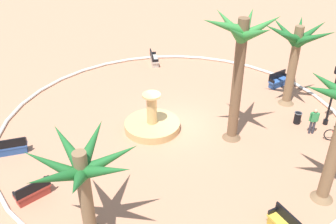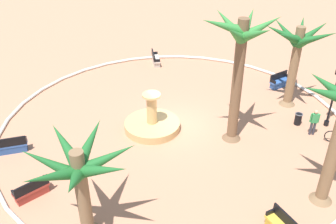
{
  "view_description": "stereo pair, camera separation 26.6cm",
  "coord_description": "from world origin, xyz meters",
  "px_view_note": "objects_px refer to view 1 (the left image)",
  "views": [
    {
      "loc": [
        -15.54,
        10.06,
        12.3
      ],
      "look_at": [
        0.12,
        0.39,
        1.0
      ],
      "focal_mm": 40.33,
      "sensor_mm": 36.0,
      "label": 1
    },
    {
      "loc": [
        -15.68,
        9.83,
        12.3
      ],
      "look_at": [
        0.12,
        0.39,
        1.0
      ],
      "focal_mm": 40.33,
      "sensor_mm": 36.0,
      "label": 2
    }
  ],
  "objects_px": {
    "bench_north": "(33,192)",
    "bench_southwest": "(154,60)",
    "lamppost": "(334,90)",
    "bench_east": "(12,148)",
    "palm_tree_far_side": "(82,174)",
    "trash_bin": "(298,118)",
    "palm_tree_near_fountain": "(296,47)",
    "person_cyclist_helmet": "(314,120)",
    "fountain": "(152,124)",
    "palm_tree_mid_plaza": "(240,56)",
    "bench_west": "(278,81)"
  },
  "relations": [
    {
      "from": "bench_north",
      "to": "bench_southwest",
      "type": "height_order",
      "value": "same"
    },
    {
      "from": "lamppost",
      "to": "bench_east",
      "type": "bearing_deg",
      "value": 67.4
    },
    {
      "from": "palm_tree_far_side",
      "to": "bench_southwest",
      "type": "height_order",
      "value": "palm_tree_far_side"
    },
    {
      "from": "bench_east",
      "to": "trash_bin",
      "type": "bearing_deg",
      "value": -111.31
    },
    {
      "from": "bench_east",
      "to": "bench_north",
      "type": "relative_size",
      "value": 1.01
    },
    {
      "from": "palm_tree_near_fountain",
      "to": "bench_north",
      "type": "xyz_separation_m",
      "value": [
        -0.13,
        16.19,
        -3.52
      ]
    },
    {
      "from": "lamppost",
      "to": "person_cyclist_helmet",
      "type": "distance_m",
      "value": 2.04
    },
    {
      "from": "fountain",
      "to": "lamppost",
      "type": "distance_m",
      "value": 10.43
    },
    {
      "from": "palm_tree_mid_plaza",
      "to": "bench_southwest",
      "type": "bearing_deg",
      "value": -6.76
    },
    {
      "from": "bench_north",
      "to": "trash_bin",
      "type": "bearing_deg",
      "value": -97.28
    },
    {
      "from": "trash_bin",
      "to": "palm_tree_far_side",
      "type": "bearing_deg",
      "value": 95.39
    },
    {
      "from": "bench_north",
      "to": "trash_bin",
      "type": "distance_m",
      "value": 15.08
    },
    {
      "from": "bench_west",
      "to": "lamppost",
      "type": "height_order",
      "value": "lamppost"
    },
    {
      "from": "fountain",
      "to": "bench_west",
      "type": "bearing_deg",
      "value": -89.6
    },
    {
      "from": "bench_southwest",
      "to": "palm_tree_near_fountain",
      "type": "bearing_deg",
      "value": -156.63
    },
    {
      "from": "bench_east",
      "to": "palm_tree_mid_plaza",
      "type": "bearing_deg",
      "value": -114.77
    },
    {
      "from": "palm_tree_far_side",
      "to": "trash_bin",
      "type": "bearing_deg",
      "value": -84.61
    },
    {
      "from": "fountain",
      "to": "trash_bin",
      "type": "height_order",
      "value": "fountain"
    },
    {
      "from": "palm_tree_mid_plaza",
      "to": "bench_north",
      "type": "relative_size",
      "value": 4.27
    },
    {
      "from": "fountain",
      "to": "person_cyclist_helmet",
      "type": "bearing_deg",
      "value": -124.45
    },
    {
      "from": "bench_north",
      "to": "bench_southwest",
      "type": "bearing_deg",
      "value": -50.4
    },
    {
      "from": "palm_tree_near_fountain",
      "to": "lamppost",
      "type": "xyz_separation_m",
      "value": [
        -3.0,
        -0.13,
        -1.59
      ]
    },
    {
      "from": "bench_west",
      "to": "bench_north",
      "type": "bearing_deg",
      "value": 96.94
    },
    {
      "from": "palm_tree_near_fountain",
      "to": "person_cyclist_helmet",
      "type": "height_order",
      "value": "palm_tree_near_fountain"
    },
    {
      "from": "palm_tree_near_fountain",
      "to": "bench_east",
      "type": "bearing_deg",
      "value": 76.78
    },
    {
      "from": "bench_southwest",
      "to": "lamppost",
      "type": "bearing_deg",
      "value": -161.18
    },
    {
      "from": "palm_tree_near_fountain",
      "to": "palm_tree_far_side",
      "type": "relative_size",
      "value": 1.23
    },
    {
      "from": "bench_north",
      "to": "lamppost",
      "type": "height_order",
      "value": "lamppost"
    },
    {
      "from": "trash_bin",
      "to": "palm_tree_mid_plaza",
      "type": "bearing_deg",
      "value": 78.1
    },
    {
      "from": "palm_tree_near_fountain",
      "to": "bench_east",
      "type": "distance_m",
      "value": 17.07
    },
    {
      "from": "bench_southwest",
      "to": "trash_bin",
      "type": "height_order",
      "value": "bench_southwest"
    },
    {
      "from": "fountain",
      "to": "person_cyclist_helmet",
      "type": "distance_m",
      "value": 9.09
    },
    {
      "from": "palm_tree_far_side",
      "to": "bench_southwest",
      "type": "distance_m",
      "value": 17.0
    },
    {
      "from": "palm_tree_mid_plaza",
      "to": "bench_north",
      "type": "height_order",
      "value": "palm_tree_mid_plaza"
    },
    {
      "from": "bench_southwest",
      "to": "fountain",
      "type": "bearing_deg",
      "value": 149.47
    },
    {
      "from": "bench_north",
      "to": "trash_bin",
      "type": "relative_size",
      "value": 2.28
    },
    {
      "from": "fountain",
      "to": "person_cyclist_helmet",
      "type": "relative_size",
      "value": 2.0
    },
    {
      "from": "palm_tree_mid_plaza",
      "to": "bench_west",
      "type": "height_order",
      "value": "palm_tree_mid_plaza"
    },
    {
      "from": "fountain",
      "to": "bench_southwest",
      "type": "distance_m",
      "value": 9.1
    },
    {
      "from": "bench_west",
      "to": "trash_bin",
      "type": "height_order",
      "value": "bench_west"
    },
    {
      "from": "bench_east",
      "to": "person_cyclist_helmet",
      "type": "distance_m",
      "value": 16.48
    },
    {
      "from": "fountain",
      "to": "bench_southwest",
      "type": "xyz_separation_m",
      "value": [
        7.84,
        -4.62,
        0.02
      ]
    },
    {
      "from": "bench_north",
      "to": "fountain",
      "type": "bearing_deg",
      "value": -74.32
    },
    {
      "from": "bench_west",
      "to": "palm_tree_mid_plaza",
      "type": "bearing_deg",
      "value": 114.62
    },
    {
      "from": "trash_bin",
      "to": "lamppost",
      "type": "bearing_deg",
      "value": -125.14
    },
    {
      "from": "bench_east",
      "to": "palm_tree_near_fountain",
      "type": "bearing_deg",
      "value": -103.22
    },
    {
      "from": "palm_tree_mid_plaza",
      "to": "person_cyclist_helmet",
      "type": "distance_m",
      "value": 6.15
    },
    {
      "from": "bench_southwest",
      "to": "trash_bin",
      "type": "bearing_deg",
      "value": -165.8
    },
    {
      "from": "bench_west",
      "to": "person_cyclist_helmet",
      "type": "relative_size",
      "value": 1.01
    },
    {
      "from": "bench_southwest",
      "to": "trash_bin",
      "type": "distance_m",
      "value": 12.18
    }
  ]
}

